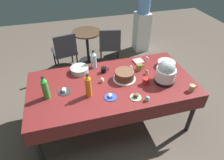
% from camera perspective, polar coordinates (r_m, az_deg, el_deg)
% --- Properties ---
extents(ground, '(9.00, 9.00, 0.00)m').
position_cam_1_polar(ground, '(3.13, 0.00, -11.66)').
color(ground, brown).
extents(potluck_table, '(2.20, 1.10, 0.75)m').
position_cam_1_polar(potluck_table, '(2.65, 0.00, -1.92)').
color(potluck_table, maroon).
rests_on(potluck_table, ground).
extents(frosted_layer_cake, '(0.31, 0.31, 0.13)m').
position_cam_1_polar(frosted_layer_cake, '(2.65, 3.63, 1.35)').
color(frosted_layer_cake, silver).
rests_on(frosted_layer_cake, potluck_table).
extents(slow_cooker, '(0.27, 0.27, 0.33)m').
position_cam_1_polar(slow_cooker, '(2.64, 15.44, 2.18)').
color(slow_cooker, black).
rests_on(slow_cooker, potluck_table).
extents(glass_salad_bowl, '(0.25, 0.25, 0.08)m').
position_cam_1_polar(glass_salad_bowl, '(2.83, -9.43, 2.98)').
color(glass_salad_bowl, '#B2C6BC').
rests_on(glass_salad_bowl, potluck_table).
extents(ceramic_snack_bowl, '(0.26, 0.26, 0.08)m').
position_cam_1_polar(ceramic_snack_bowl, '(3.02, 15.53, 4.50)').
color(ceramic_snack_bowl, silver).
rests_on(ceramic_snack_bowl, potluck_table).
extents(dessert_plate_charcoal, '(0.16, 0.16, 0.05)m').
position_cam_1_polar(dessert_plate_charcoal, '(2.53, -13.74, -3.20)').
color(dessert_plate_charcoal, '#2D2D33').
rests_on(dessert_plate_charcoal, potluck_table).
extents(dessert_plate_sage, '(0.14, 0.14, 0.05)m').
position_cam_1_polar(dessert_plate_sage, '(2.40, 6.91, -4.91)').
color(dessert_plate_sage, '#8CA87F').
rests_on(dessert_plate_sage, potluck_table).
extents(dessert_plate_cobalt, '(0.15, 0.15, 0.04)m').
position_cam_1_polar(dessert_plate_cobalt, '(2.39, -0.46, -4.91)').
color(dessert_plate_cobalt, '#2D4CB2').
rests_on(dessert_plate_cobalt, potluck_table).
extents(cupcake_mint, '(0.05, 0.05, 0.07)m').
position_cam_1_polar(cupcake_mint, '(3.11, 10.10, 6.19)').
color(cupcake_mint, beige).
rests_on(cupcake_mint, potluck_table).
extents(cupcake_berry, '(0.05, 0.05, 0.07)m').
position_cam_1_polar(cupcake_berry, '(2.80, 10.11, 2.28)').
color(cupcake_berry, beige).
rests_on(cupcake_berry, potluck_table).
extents(cupcake_lemon, '(0.05, 0.05, 0.07)m').
position_cam_1_polar(cupcake_lemon, '(2.86, 5.49, 3.57)').
color(cupcake_lemon, beige).
rests_on(cupcake_lemon, potluck_table).
extents(cupcake_rose, '(0.05, 0.05, 0.07)m').
position_cam_1_polar(cupcake_rose, '(2.37, 10.28, -5.36)').
color(cupcake_rose, beige).
rests_on(cupcake_rose, potluck_table).
extents(cupcake_cocoa, '(0.05, 0.05, 0.07)m').
position_cam_1_polar(cupcake_cocoa, '(2.61, -2.89, -0.04)').
color(cupcake_cocoa, beige).
rests_on(cupcake_cocoa, potluck_table).
extents(soda_bottle_orange_juice, '(0.08, 0.08, 0.33)m').
position_cam_1_polar(soda_bottle_orange_juice, '(2.34, -6.93, -1.74)').
color(soda_bottle_orange_juice, orange).
rests_on(soda_bottle_orange_juice, potluck_table).
extents(soda_bottle_lime_soda, '(0.08, 0.08, 0.32)m').
position_cam_1_polar(soda_bottle_lime_soda, '(2.43, -18.94, -2.24)').
color(soda_bottle_lime_soda, green).
rests_on(soda_bottle_lime_soda, potluck_table).
extents(soda_bottle_water, '(0.09, 0.09, 0.28)m').
position_cam_1_polar(soda_bottle_water, '(2.86, -5.39, 5.92)').
color(soda_bottle_water, silver).
rests_on(soda_bottle_water, potluck_table).
extents(coffee_mug_tan, '(0.11, 0.07, 0.09)m').
position_cam_1_polar(coffee_mug_tan, '(2.66, 22.29, -2.18)').
color(coffee_mug_tan, tan).
rests_on(coffee_mug_tan, potluck_table).
extents(coffee_mug_olive, '(0.13, 0.09, 0.10)m').
position_cam_1_polar(coffee_mug_olive, '(2.86, 7.99, 3.76)').
color(coffee_mug_olive, olive).
rests_on(coffee_mug_olive, potluck_table).
extents(coffee_mug_black, '(0.11, 0.07, 0.08)m').
position_cam_1_polar(coffee_mug_black, '(2.79, -2.40, 2.98)').
color(coffee_mug_black, black).
rests_on(coffee_mug_black, potluck_table).
extents(coffee_mug_red, '(0.13, 0.08, 0.09)m').
position_cam_1_polar(coffee_mug_red, '(2.61, 9.87, -0.33)').
color(coffee_mug_red, '#B2231E').
rests_on(coffee_mug_red, potluck_table).
extents(paper_napkin_stack, '(0.15, 0.15, 0.02)m').
position_cam_1_polar(paper_napkin_stack, '(3.06, 7.70, 5.45)').
color(paper_napkin_stack, pink).
rests_on(paper_napkin_stack, potluck_table).
extents(maroon_chair_left, '(0.52, 0.52, 0.85)m').
position_cam_1_polar(maroon_chair_left, '(4.01, -13.61, 8.55)').
color(maroon_chair_left, '#333338').
rests_on(maroon_chair_left, ground).
extents(maroon_chair_right, '(0.52, 0.52, 0.85)m').
position_cam_1_polar(maroon_chair_right, '(4.11, -0.65, 10.44)').
color(maroon_chair_right, '#333338').
rests_on(maroon_chair_right, ground).
extents(round_cafe_table, '(0.60, 0.60, 0.72)m').
position_cam_1_polar(round_cafe_table, '(4.23, -7.25, 11.06)').
color(round_cafe_table, '#473323').
rests_on(round_cafe_table, ground).
extents(water_cooler, '(0.32, 0.32, 1.24)m').
position_cam_1_polar(water_cooler, '(4.76, 8.71, 15.23)').
color(water_cooler, silver).
rests_on(water_cooler, ground).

